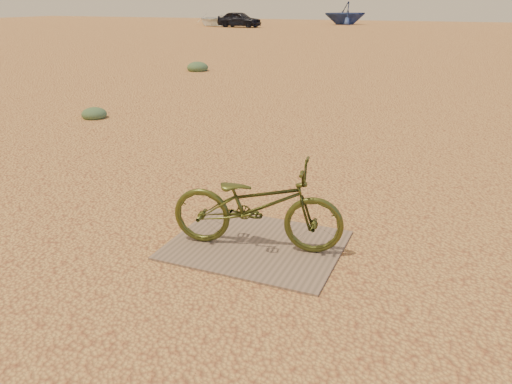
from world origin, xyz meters
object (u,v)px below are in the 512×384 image
at_px(bicycle, 257,205).
at_px(boat_far_left, 345,13).
at_px(plywood_board, 256,245).
at_px(car, 239,19).
at_px(boat_near_left, 213,19).

xyz_separation_m(bicycle, boat_far_left, (-10.46, 48.07, 0.64)).
distance_m(plywood_board, car, 43.00).
xyz_separation_m(plywood_board, bicycle, (0.02, -0.04, 0.45)).
xyz_separation_m(plywood_board, car, (-17.96, 39.07, 0.67)).
xyz_separation_m(bicycle, boat_near_left, (-21.67, 41.18, 0.10)).
bearing_deg(boat_near_left, bicycle, -82.19).
distance_m(bicycle, boat_near_left, 46.53).
xyz_separation_m(plywood_board, boat_near_left, (-21.64, 41.14, 0.54)).
distance_m(car, boat_far_left, 11.71).
bearing_deg(car, boat_far_left, -35.66).
bearing_deg(plywood_board, boat_far_left, 102.26).
height_order(bicycle, car, car).
relative_size(bicycle, car, 0.41).
bearing_deg(plywood_board, car, 114.69).
height_order(boat_near_left, boat_far_left, boat_far_left).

